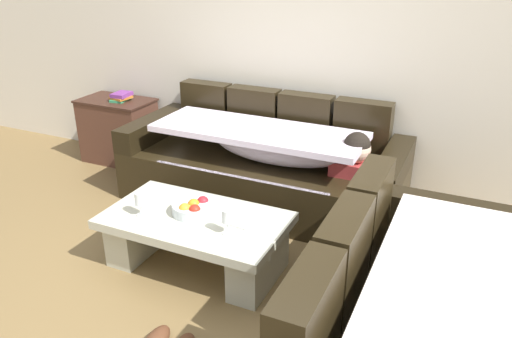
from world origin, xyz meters
The scene contains 11 objects.
ground_plane centered at (0.00, 0.00, 0.00)m, with size 14.00×14.00×0.00m, color brown.
back_wall centered at (0.00, 2.15, 1.35)m, with size 9.00×0.10×2.70m, color beige.
couch_along_wall centered at (-0.21, 1.62, 0.33)m, with size 2.31×0.92×0.88m.
couch_near_window centered at (1.22, 0.09, 0.34)m, with size 0.92×1.96×0.88m.
coffee_table centered at (-0.25, 0.56, 0.24)m, with size 1.20×0.68×0.38m.
fruit_bowl centered at (-0.28, 0.59, 0.42)m, with size 0.28×0.28×0.10m.
wine_glass_near_left centered at (-0.58, 0.43, 0.50)m, with size 0.07×0.07×0.17m.
wine_glass_near_right centered at (0.04, 0.46, 0.50)m, with size 0.07×0.07×0.17m.
open_magazine centered at (0.01, 0.66, 0.39)m, with size 0.28×0.21×0.01m, color white.
side_cabinet centered at (-1.93, 1.85, 0.32)m, with size 0.72×0.44×0.64m.
book_stack_on_cabinet centered at (-1.85, 1.85, 0.68)m, with size 0.19×0.22×0.08m.
Camera 1 is at (1.31, -1.87, 1.98)m, focal length 34.93 mm.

